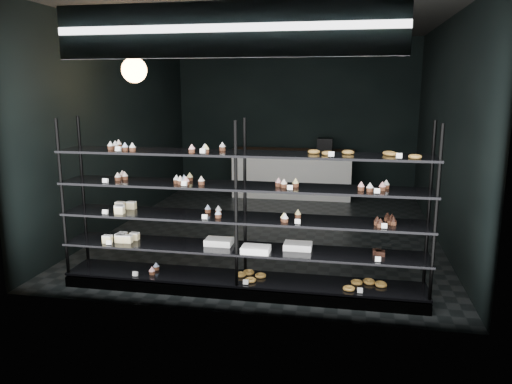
# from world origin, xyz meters

# --- Properties ---
(room) EXTENTS (5.01, 6.01, 3.20)m
(room) POSITION_xyz_m (0.00, 0.00, 1.60)
(room) COLOR black
(room) RESTS_ON ground
(display_shelf) EXTENTS (4.00, 0.50, 1.91)m
(display_shelf) POSITION_xyz_m (0.02, -2.45, 0.63)
(display_shelf) COLOR black
(display_shelf) RESTS_ON room
(signage) EXTENTS (3.30, 0.05, 0.50)m
(signage) POSITION_xyz_m (0.00, -2.93, 2.75)
(signage) COLOR #110D41
(signage) RESTS_ON room
(pendant_lamp) EXTENTS (0.33, 0.33, 0.89)m
(pendant_lamp) POSITION_xyz_m (-1.63, -1.29, 2.45)
(pendant_lamp) COLOR black
(pendant_lamp) RESTS_ON room
(service_counter) EXTENTS (2.50, 0.65, 1.23)m
(service_counter) POSITION_xyz_m (0.02, 2.50, 0.50)
(service_counter) COLOR silver
(service_counter) RESTS_ON room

